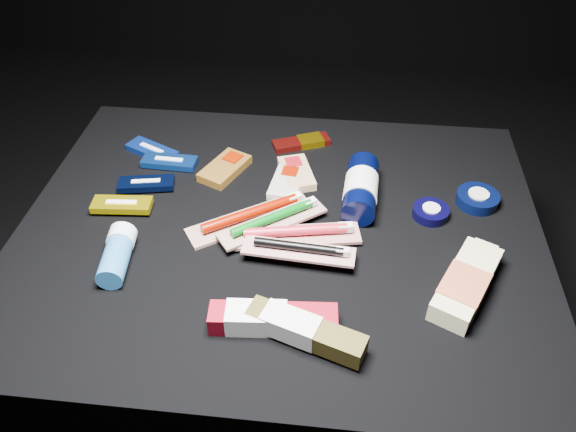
# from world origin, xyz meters

# --- Properties ---
(ground) EXTENTS (3.00, 3.00, 0.00)m
(ground) POSITION_xyz_m (0.00, 0.00, 0.00)
(ground) COLOR black
(ground) RESTS_ON ground
(cloth_table) EXTENTS (0.98, 0.78, 0.40)m
(cloth_table) POSITION_xyz_m (0.00, 0.00, 0.20)
(cloth_table) COLOR black
(cloth_table) RESTS_ON ground
(luna_bar_0) EXTENTS (0.13, 0.09, 0.02)m
(luna_bar_0) POSITION_xyz_m (-0.31, 0.21, 0.41)
(luna_bar_0) COLOR #133EBE
(luna_bar_0) RESTS_ON cloth_table
(luna_bar_1) EXTENTS (0.12, 0.05, 0.02)m
(luna_bar_1) POSITION_xyz_m (-0.26, 0.17, 0.41)
(luna_bar_1) COLOR navy
(luna_bar_1) RESTS_ON cloth_table
(luna_bar_2) EXTENTS (0.12, 0.06, 0.01)m
(luna_bar_2) POSITION_xyz_m (-0.28, 0.09, 0.41)
(luna_bar_2) COLOR black
(luna_bar_2) RESTS_ON cloth_table
(luna_bar_3) EXTENTS (0.12, 0.05, 0.01)m
(luna_bar_3) POSITION_xyz_m (-0.31, 0.01, 0.41)
(luna_bar_3) COLOR #D6BE08
(luna_bar_3) RESTS_ON cloth_table
(clif_bar_0) EXTENTS (0.10, 0.13, 0.02)m
(clif_bar_0) POSITION_xyz_m (-0.13, 0.16, 0.41)
(clif_bar_0) COLOR brown
(clif_bar_0) RESTS_ON cloth_table
(clif_bar_1) EXTENTS (0.07, 0.11, 0.02)m
(clif_bar_1) POSITION_xyz_m (0.00, 0.13, 0.41)
(clif_bar_1) COLOR #ABAAA3
(clif_bar_1) RESTS_ON cloth_table
(clif_bar_2) EXTENTS (0.09, 0.12, 0.02)m
(clif_bar_2) POSITION_xyz_m (0.02, 0.16, 0.41)
(clif_bar_2) COLOR tan
(clif_bar_2) RESTS_ON cloth_table
(power_bar) EXTENTS (0.13, 0.08, 0.02)m
(power_bar) POSITION_xyz_m (0.02, 0.28, 0.41)
(power_bar) COLOR maroon
(power_bar) RESTS_ON cloth_table
(lotion_bottle) EXTENTS (0.07, 0.20, 0.07)m
(lotion_bottle) POSITION_xyz_m (0.15, 0.09, 0.43)
(lotion_bottle) COLOR black
(lotion_bottle) RESTS_ON cloth_table
(cream_tin_upper) EXTENTS (0.08, 0.08, 0.03)m
(cream_tin_upper) POSITION_xyz_m (0.38, 0.11, 0.41)
(cream_tin_upper) COLOR black
(cream_tin_upper) RESTS_ON cloth_table
(cream_tin_lower) EXTENTS (0.07, 0.07, 0.02)m
(cream_tin_lower) POSITION_xyz_m (0.28, 0.06, 0.41)
(cream_tin_lower) COLOR black
(cream_tin_lower) RESTS_ON cloth_table
(bodywash_bottle) EXTENTS (0.14, 0.20, 0.04)m
(bodywash_bottle) POSITION_xyz_m (0.32, -0.13, 0.42)
(bodywash_bottle) COLOR beige
(bodywash_bottle) RESTS_ON cloth_table
(deodorant_stick) EXTENTS (0.06, 0.12, 0.05)m
(deodorant_stick) POSITION_xyz_m (-0.27, -0.12, 0.42)
(deodorant_stick) COLOR #266AA7
(deodorant_stick) RESTS_ON cloth_table
(toothbrush_pack_0) EXTENTS (0.24, 0.18, 0.03)m
(toothbrush_pack_0) POSITION_xyz_m (-0.05, 0.01, 0.41)
(toothbrush_pack_0) COLOR #B7AFAB
(toothbrush_pack_0) RESTS_ON cloth_table
(toothbrush_pack_1) EXTENTS (0.24, 0.10, 0.03)m
(toothbrush_pack_1) POSITION_xyz_m (0.04, -0.03, 0.42)
(toothbrush_pack_1) COLOR #BAB3AD
(toothbrush_pack_1) RESTS_ON cloth_table
(toothbrush_pack_2) EXTENTS (0.20, 0.17, 0.02)m
(toothbrush_pack_2) POSITION_xyz_m (-0.01, -0.01, 0.42)
(toothbrush_pack_2) COLOR #B9B1AC
(toothbrush_pack_2) RESTS_ON cloth_table
(toothbrush_pack_3) EXTENTS (0.20, 0.06, 0.02)m
(toothbrush_pack_3) POSITION_xyz_m (0.05, -0.08, 0.43)
(toothbrush_pack_3) COLOR silver
(toothbrush_pack_3) RESTS_ON cloth_table
(toothpaste_carton_red) EXTENTS (0.20, 0.06, 0.04)m
(toothpaste_carton_red) POSITION_xyz_m (0.01, -0.23, 0.42)
(toothpaste_carton_red) COLOR maroon
(toothpaste_carton_red) RESTS_ON cloth_table
(toothpaste_carton_green) EXTENTS (0.19, 0.10, 0.04)m
(toothpaste_carton_green) POSITION_xyz_m (0.06, -0.25, 0.42)
(toothpaste_carton_green) COLOR #3E3412
(toothpaste_carton_green) RESTS_ON cloth_table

